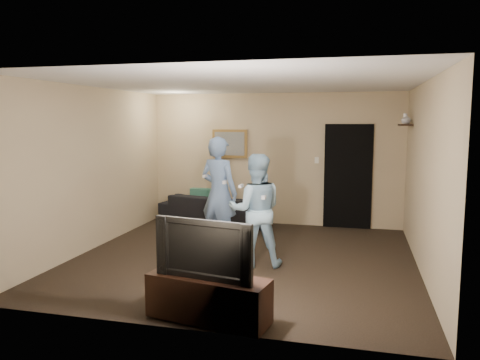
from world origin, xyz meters
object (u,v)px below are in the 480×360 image
(wii_player_left, at_px, (219,193))
(wii_player_right, at_px, (256,210))
(tv_console, at_px, (208,298))
(television, at_px, (208,247))
(sofa, at_px, (213,210))

(wii_player_left, relative_size, wii_player_right, 1.13)
(tv_console, bearing_deg, television, 0.00)
(television, height_order, wii_player_right, wii_player_right)
(sofa, xyz_separation_m, wii_player_right, (1.38, -2.34, 0.50))
(television, relative_size, wii_player_right, 0.67)
(sofa, bearing_deg, wii_player_right, 132.35)
(television, xyz_separation_m, wii_player_right, (0.06, 1.98, 0.02))
(sofa, distance_m, tv_console, 4.52)
(sofa, height_order, wii_player_right, wii_player_right)
(television, distance_m, wii_player_left, 2.83)
(sofa, height_order, wii_player_left, wii_player_left)
(tv_console, bearing_deg, wii_player_left, 114.57)
(tv_console, height_order, television, television)
(sofa, xyz_separation_m, tv_console, (1.32, -4.32, -0.05))
(wii_player_right, bearing_deg, tv_console, -91.85)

